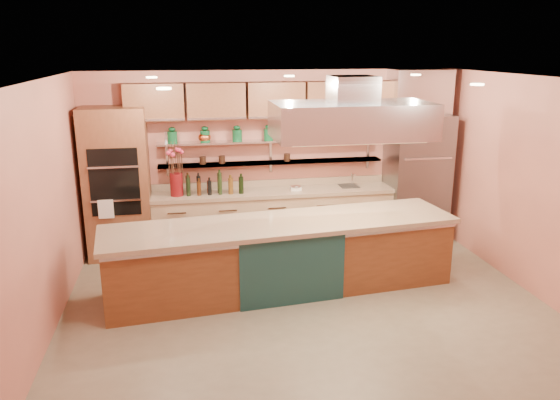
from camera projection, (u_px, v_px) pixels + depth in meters
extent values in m
cube|color=gray|center=(307.00, 305.00, 6.91)|extent=(6.00, 5.00, 0.02)
cube|color=black|center=(310.00, 79.00, 6.15)|extent=(6.00, 5.00, 0.02)
cube|color=#CD7561|center=(273.00, 158.00, 8.90)|extent=(6.00, 0.04, 2.80)
cube|color=#CD7561|center=(382.00, 284.00, 4.16)|extent=(6.00, 0.04, 2.80)
cube|color=#CD7561|center=(43.00, 211.00, 6.02)|extent=(0.04, 5.00, 2.80)
cube|color=#CD7561|center=(534.00, 187.00, 7.04)|extent=(0.04, 5.00, 2.80)
cube|color=brown|center=(117.00, 184.00, 8.24)|extent=(0.95, 0.64, 2.30)
cube|color=slate|center=(416.00, 178.00, 9.05)|extent=(0.95, 0.72, 2.10)
cube|color=tan|center=(274.00, 218.00, 8.86)|extent=(3.84, 0.64, 0.93)
cube|color=silver|center=(272.00, 162.00, 8.78)|extent=(3.60, 0.26, 0.03)
cube|color=silver|center=(272.00, 141.00, 8.68)|extent=(3.60, 0.26, 0.03)
cube|color=brown|center=(275.00, 100.00, 8.47)|extent=(4.60, 0.36, 0.55)
cube|color=silver|center=(352.00, 120.00, 6.91)|extent=(2.00, 1.00, 0.45)
cube|color=#FFE5A5|center=(306.00, 80.00, 6.35)|extent=(4.00, 2.80, 0.02)
cube|color=brown|center=(282.00, 256.00, 7.24)|extent=(4.62, 1.45, 0.95)
cylinder|color=maroon|center=(177.00, 185.00, 8.38)|extent=(0.25, 0.25, 0.35)
cube|color=black|center=(215.00, 185.00, 8.48)|extent=(0.96, 0.62, 0.30)
cube|color=white|center=(296.00, 187.00, 8.73)|extent=(0.19, 0.16, 0.09)
cylinder|color=white|center=(352.00, 179.00, 8.98)|extent=(0.04, 0.04, 0.22)
ellipsoid|color=#D76331|center=(204.00, 137.00, 8.48)|extent=(0.23, 0.23, 0.15)
cylinder|color=#0F4A25|center=(238.00, 136.00, 8.57)|extent=(0.18, 0.18, 0.16)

